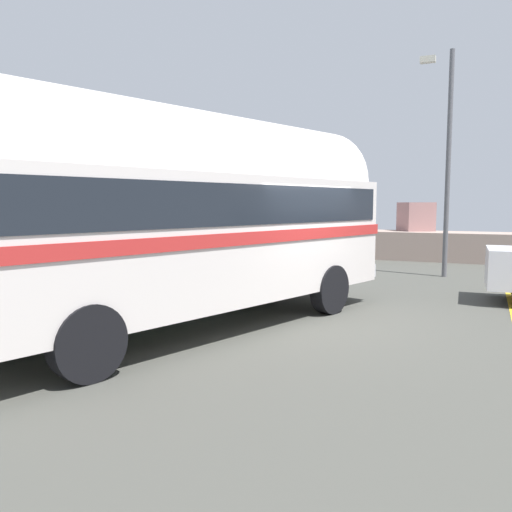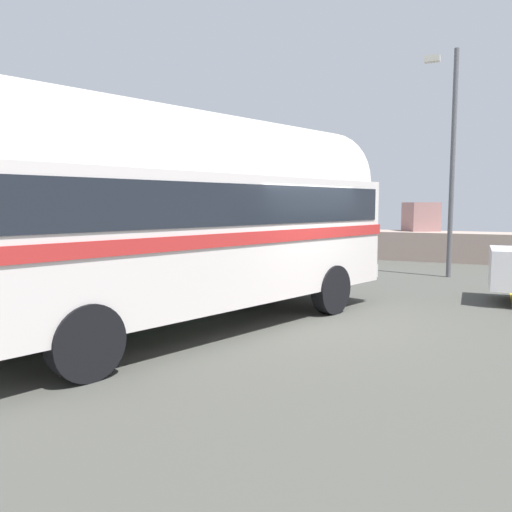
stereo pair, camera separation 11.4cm
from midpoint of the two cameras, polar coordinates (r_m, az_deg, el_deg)
The scene contains 4 objects.
ground at distance 9.56m, azimuth 6.15°, elevation -7.24°, with size 32.00×26.00×0.02m.
breakwater at distance 20.89m, azimuth 17.25°, elevation 1.43°, with size 31.36×2.11×2.33m.
vintage_coach at distance 8.79m, azimuth -6.87°, elevation 5.03°, with size 4.93×8.90×3.70m.
lamp_post at distance 16.15m, azimuth 20.92°, elevation 10.81°, with size 1.00×0.65×6.53m.
Camera 2 is at (3.02, -8.81, 2.17)m, focal length 36.00 mm.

